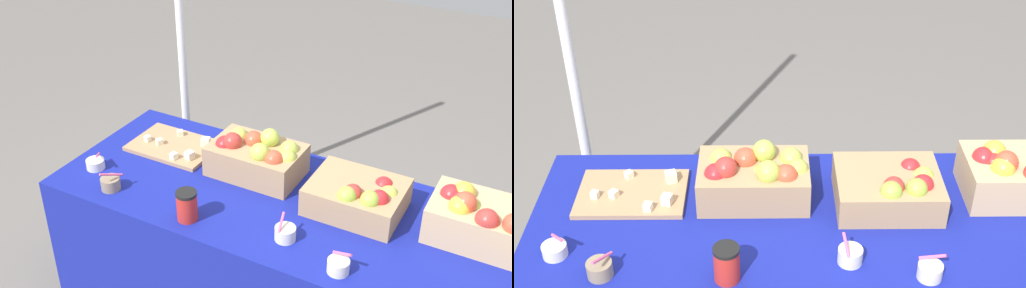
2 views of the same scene
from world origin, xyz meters
The scene contains 11 objects.
table centered at (0.00, 0.00, 0.37)m, with size 1.90×0.76×0.74m, color navy.
apple_crate_left centered at (0.72, 0.12, 0.83)m, with size 0.36×0.26×0.20m.
apple_crate_middle centered at (0.28, 0.08, 0.81)m, with size 0.36×0.29×0.16m.
apple_crate_right centered at (-0.18, 0.12, 0.83)m, with size 0.38×0.25×0.20m.
cutting_board_front centered at (-0.61, 0.13, 0.75)m, with size 0.38×0.27×0.06m.
sample_bowl_near centered at (-0.82, -0.18, 0.76)m, with size 0.08×0.09×0.09m.
sample_bowl_mid centered at (-0.65, -0.27, 0.77)m, with size 0.08×0.10×0.10m.
sample_bowl_far centered at (0.12, -0.22, 0.77)m, with size 0.08×0.08×0.10m.
sample_bowl_extra centered at (0.35, -0.29, 0.77)m, with size 0.08×0.08×0.09m.
coffee_cup centered at (-0.27, -0.29, 0.80)m, with size 0.08×0.08×0.12m.
tent_pole centered at (-0.92, 0.64, 1.15)m, with size 0.04×0.04×2.29m, color white.
Camera 1 is at (0.88, -1.84, 2.20)m, focal length 43.86 mm.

